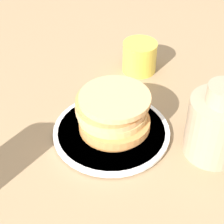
{
  "coord_description": "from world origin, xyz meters",
  "views": [
    {
      "loc": [
        0.5,
        0.12,
        0.5
      ],
      "look_at": [
        -0.0,
        -0.02,
        0.05
      ],
      "focal_mm": 60.0,
      "sensor_mm": 36.0,
      "label": 1
    }
  ],
  "objects": [
    {
      "name": "cream_jug",
      "position": [
        -0.01,
        0.17,
        0.06
      ],
      "size": [
        0.11,
        0.11,
        0.14
      ],
      "color": "tan",
      "rests_on": "ground_plane"
    },
    {
      "name": "plate",
      "position": [
        -0.0,
        -0.02,
        0.01
      ],
      "size": [
        0.22,
        0.22,
        0.01
      ],
      "color": "white",
      "rests_on": "ground_plane"
    },
    {
      "name": "juice_glass",
      "position": [
        -0.23,
        -0.02,
        0.04
      ],
      "size": [
        0.08,
        0.08,
        0.07
      ],
      "color": "yellow",
      "rests_on": "ground_plane"
    },
    {
      "name": "pancake_stack",
      "position": [
        -0.01,
        -0.02,
        0.05
      ],
      "size": [
        0.14,
        0.14,
        0.08
      ],
      "color": "#BC7838",
      "rests_on": "plate"
    },
    {
      "name": "ground_plane",
      "position": [
        0.0,
        0.0,
        0.0
      ],
      "size": [
        4.0,
        4.0,
        0.0
      ],
      "primitive_type": "plane",
      "color": "#9E7F5B"
    }
  ]
}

